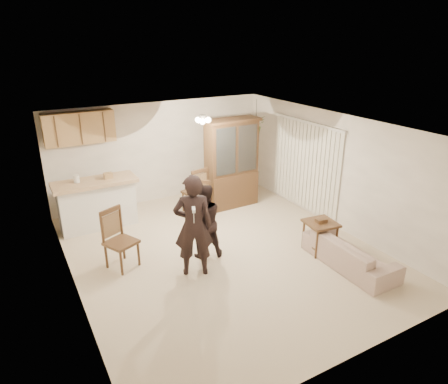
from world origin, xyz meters
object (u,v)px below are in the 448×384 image
adult (193,227)px  china_hutch (231,164)px  child (204,224)px  sofa (350,248)px  chair_hutch_left (201,211)px  side_table (320,236)px  chair_bar (122,251)px  chair_hutch_right (195,199)px

adult → china_hutch: 3.17m
child → sofa: bearing=154.5°
chair_hutch_left → china_hutch: bearing=62.1°
side_table → chair_bar: bearing=159.6°
china_hutch → chair_hutch_right: size_ratio=1.92×
side_table → chair_bar: size_ratio=0.62×
child → china_hutch: bearing=-120.3°
adult → china_hutch: bearing=-109.5°
child → chair_hutch_right: size_ratio=1.19×
china_hutch → chair_hutch_right: china_hutch is taller
chair_bar → chair_hutch_left: (2.07, 0.98, -0.05)m
chair_bar → chair_hutch_left: chair_bar is taller
child → chair_bar: child is taller
chair_hutch_right → side_table: bearing=104.9°
adult → chair_hutch_left: size_ratio=1.88×
child → china_hutch: 2.58m
side_table → child: bearing=155.5°
child → chair_bar: (-1.49, 0.38, -0.36)m
side_table → chair_hutch_right: size_ratio=0.61×
adult → chair_hutch_left: (1.01, 1.81, -0.63)m
sofa → adult: bearing=66.0°
chair_hutch_right → child: bearing=59.9°
sofa → china_hutch: size_ratio=0.86×
sofa → child: 2.73m
side_table → chair_hutch_right: chair_hutch_right is taller
adult → child: size_ratio=1.33×
side_table → chair_bar: 3.78m
adult → child: bearing=-111.0°
child → chair_hutch_right: bearing=-99.0°
side_table → chair_hutch_left: (-1.47, 2.30, -0.05)m
sofa → chair_hutch_left: size_ratio=1.96×
china_hutch → side_table: size_ratio=3.14×
chair_hutch_left → chair_hutch_right: (0.15, 0.60, 0.05)m
child → china_hutch: (1.70, 1.90, 0.40)m
sofa → chair_hutch_right: size_ratio=1.65×
side_table → sofa: bearing=-81.5°
sofa → china_hutch: china_hutch is taller
sofa → child: child is taller
child → chair_hutch_right: 2.13m
china_hutch → side_table: 2.95m
sofa → chair_bar: 4.17m
child → chair_bar: 1.58m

